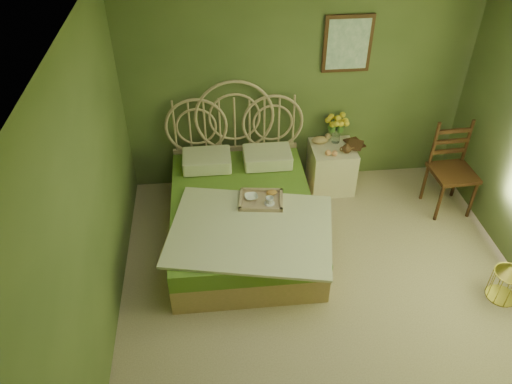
{
  "coord_description": "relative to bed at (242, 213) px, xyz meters",
  "views": [
    {
      "loc": [
        -1.02,
        -2.94,
        3.8
      ],
      "look_at": [
        -0.61,
        1.0,
        0.74
      ],
      "focal_mm": 35.0,
      "sensor_mm": 36.0,
      "label": 1
    }
  ],
  "objects": [
    {
      "name": "floor",
      "position": [
        0.74,
        -1.2,
        -0.31
      ],
      "size": [
        4.5,
        4.5,
        0.0
      ],
      "primitive_type": "plane",
      "color": "tan",
      "rests_on": "ground"
    },
    {
      "name": "ceiling",
      "position": [
        0.74,
        -1.2,
        2.29
      ],
      "size": [
        4.5,
        4.5,
        0.0
      ],
      "primitive_type": "plane",
      "rotation": [
        3.14,
        0.0,
        0.0
      ],
      "color": "silver",
      "rests_on": "wall_back"
    },
    {
      "name": "wall_back",
      "position": [
        0.74,
        1.05,
        0.99
      ],
      "size": [
        4.0,
        0.0,
        4.0
      ],
      "primitive_type": "plane",
      "rotation": [
        1.57,
        0.0,
        0.0
      ],
      "color": "#5C6B38",
      "rests_on": "floor"
    },
    {
      "name": "wall_left",
      "position": [
        -1.26,
        -1.2,
        0.99
      ],
      "size": [
        0.0,
        4.5,
        4.5
      ],
      "primitive_type": "plane",
      "rotation": [
        1.57,
        0.0,
        1.57
      ],
      "color": "#5C6B38",
      "rests_on": "floor"
    },
    {
      "name": "wall_art",
      "position": [
        1.26,
        1.02,
        1.44
      ],
      "size": [
        0.54,
        0.04,
        0.64
      ],
      "color": "#361E0E",
      "rests_on": "wall_back"
    },
    {
      "name": "bed",
      "position": [
        0.0,
        0.0,
        0.0
      ],
      "size": [
        1.79,
        2.26,
        1.4
      ],
      "color": "tan",
      "rests_on": "floor"
    },
    {
      "name": "nightstand",
      "position": [
        1.17,
        0.79,
        0.05
      ],
      "size": [
        0.52,
        0.52,
        1.0
      ],
      "color": "#ECE7C0",
      "rests_on": "floor"
    },
    {
      "name": "chair",
      "position": [
        2.43,
        0.32,
        0.28
      ],
      "size": [
        0.49,
        0.49,
        1.06
      ],
      "rotation": [
        0.0,
        0.0,
        0.05
      ],
      "color": "#361E0E",
      "rests_on": "floor"
    },
    {
      "name": "birdcage",
      "position": [
        2.44,
        -1.16,
        -0.09
      ],
      "size": [
        0.29,
        0.29,
        0.43
      ],
      "rotation": [
        0.0,
        0.0,
        0.16
      ],
      "color": "#B09A38",
      "rests_on": "floor"
    },
    {
      "name": "book_lower",
      "position": [
        1.34,
        0.8,
        0.28
      ],
      "size": [
        0.24,
        0.29,
        0.02
      ],
      "primitive_type": "imported",
      "rotation": [
        0.0,
        0.0,
        0.29
      ],
      "color": "#381E0F",
      "rests_on": "nightstand"
    },
    {
      "name": "book_upper",
      "position": [
        1.34,
        0.8,
        0.3
      ],
      "size": [
        0.26,
        0.29,
        0.02
      ],
      "primitive_type": "imported",
      "rotation": [
        0.0,
        0.0,
        -0.45
      ],
      "color": "#472819",
      "rests_on": "nightstand"
    },
    {
      "name": "cereal_bowl",
      "position": [
        0.09,
        -0.05,
        0.25
      ],
      "size": [
        0.15,
        0.15,
        0.03
      ],
      "primitive_type": "imported",
      "rotation": [
        0.0,
        0.0,
        0.13
      ],
      "color": "white",
      "rests_on": "bed"
    },
    {
      "name": "coffee_cup",
      "position": [
        0.27,
        -0.16,
        0.27
      ],
      "size": [
        0.11,
        0.11,
        0.08
      ],
      "primitive_type": "imported",
      "rotation": [
        0.0,
        0.0,
        -0.34
      ],
      "color": "white",
      "rests_on": "bed"
    }
  ]
}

